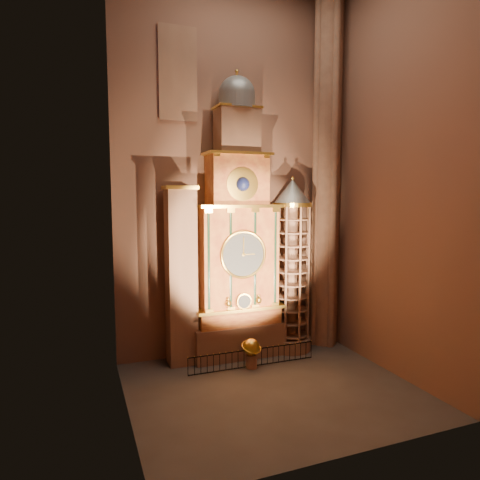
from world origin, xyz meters
name	(u,v)px	position (x,y,z in m)	size (l,w,h in m)	color
floor	(272,389)	(0.00, 0.00, 0.00)	(14.00, 14.00, 0.00)	#383330
wall_back	(231,173)	(0.00, 6.00, 11.00)	(22.00, 22.00, 0.00)	brown
wall_left	(122,163)	(-7.00, 0.00, 11.00)	(22.00, 22.00, 0.00)	brown
wall_right	(393,170)	(7.00, 0.00, 11.00)	(22.00, 22.00, 0.00)	brown
astronomical_clock	(237,246)	(0.00, 4.96, 6.68)	(5.60, 2.41, 16.70)	#8C634C
portrait_tower	(181,275)	(-3.40, 4.98, 5.15)	(1.80, 1.60, 10.20)	#8C634C
stair_turret	(291,267)	(3.50, 4.70, 5.27)	(2.50, 2.50, 10.80)	#8C634C
gothic_pier	(327,174)	(6.10, 5.00, 11.00)	(2.04, 2.04, 22.00)	#8C634C
stained_glass_window	(178,73)	(-3.20, 5.92, 16.50)	(2.20, 0.14, 5.20)	navy
celestial_globe	(251,350)	(0.06, 2.87, 1.00)	(1.47, 1.43, 1.67)	#8C634C
iron_railing	(253,358)	(0.16, 2.88, 0.55)	(7.49, 0.13, 1.01)	black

